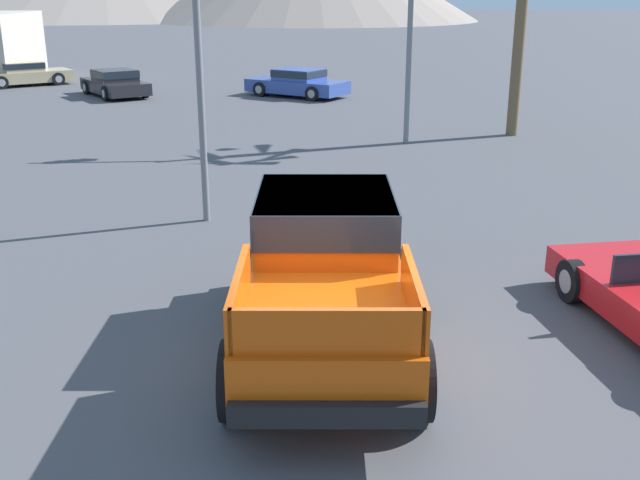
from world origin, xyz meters
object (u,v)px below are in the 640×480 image
at_px(orange_pickup_truck, 325,266).
at_px(parked_car_blue, 298,82).
at_px(parked_car_tan, 24,73).
at_px(parked_car_dark, 115,83).

distance_m(orange_pickup_truck, parked_car_blue, 24.20).
distance_m(orange_pickup_truck, parked_car_tan, 31.66).
bearing_deg(parked_car_blue, orange_pickup_truck, -145.42).
bearing_deg(parked_car_blue, parked_car_dark, 121.12).
height_order(parked_car_blue, parked_car_tan, parked_car_blue).
bearing_deg(parked_car_tan, orange_pickup_truck, -7.82).
height_order(orange_pickup_truck, parked_car_blue, orange_pickup_truck).
bearing_deg(parked_car_blue, parked_car_tan, 105.84).
bearing_deg(orange_pickup_truck, parked_car_tan, 117.46).
bearing_deg(orange_pickup_truck, parked_car_dark, 110.64).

